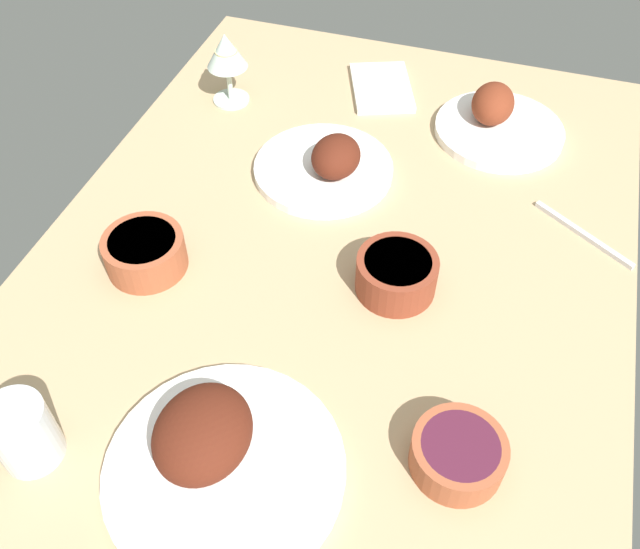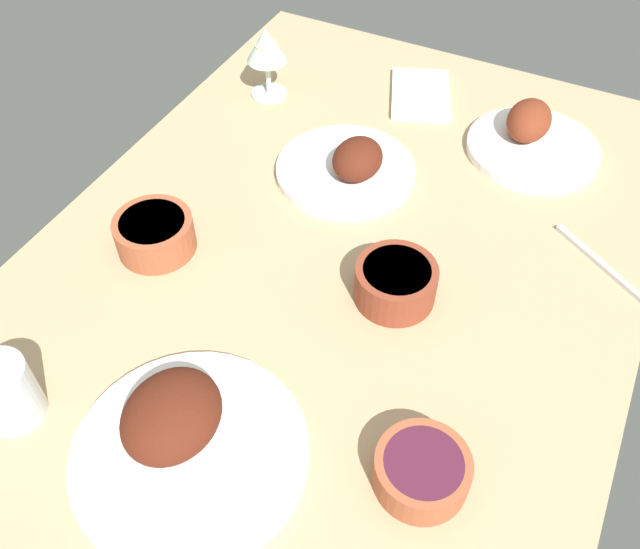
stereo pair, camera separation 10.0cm
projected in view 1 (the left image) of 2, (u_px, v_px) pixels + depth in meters
The scene contains 11 objects.
dining_table at pixel (320, 292), 103.43cm from camera, with size 140.00×90.00×4.00cm, color tan.
plate_center_main at pixel (215, 453), 80.72cm from camera, with size 28.92×28.92×8.75cm.
plate_near_viewer at pixel (497, 120), 125.21cm from camera, with size 23.43×23.43×8.07cm.
plate_far_side at pixel (328, 165), 117.01cm from camera, with size 24.03×24.03×7.68cm.
bowl_soup at pixel (397, 273), 98.97cm from camera, with size 11.85×11.85×5.93cm.
bowl_onions at pixel (458, 453), 80.84cm from camera, with size 11.38×11.38×4.70cm.
bowl_cream at pixel (145, 252), 102.06cm from camera, with size 12.15×12.15×5.65cm.
wine_glass at pixel (226, 54), 125.91cm from camera, with size 7.60×7.60×14.00cm.
water_tumbler at pixel (23, 433), 80.27cm from camera, with size 7.46×7.46×9.37cm, color silver.
folded_napkin at pixel (382, 87), 135.26cm from camera, with size 16.44×11.20×1.20cm, color white.
fork_loose at pixel (583, 234), 108.29cm from camera, with size 18.46×0.90×0.80cm, color silver.
Camera 1 is at (63.52, 20.52, 81.05)cm, focal length 38.45 mm.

